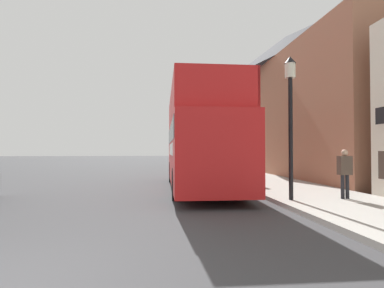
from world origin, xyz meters
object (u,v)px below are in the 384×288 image
at_px(pedestrian_third, 345,169).
at_px(lamp_post_nearest, 290,100).
at_px(tour_bus, 199,146).
at_px(lamp_post_third, 204,131).
at_px(lamp_post_second, 227,118).
at_px(parked_car_ahead_of_bus, 194,166).

xyz_separation_m(pedestrian_third, lamp_post_nearest, (-1.77, 0.01, 2.14)).
bearing_deg(tour_bus, pedestrian_third, -44.21).
height_order(pedestrian_third, lamp_post_third, lamp_post_third).
relative_size(pedestrian_third, lamp_post_second, 0.31).
distance_m(lamp_post_second, lamp_post_third, 8.24).
bearing_deg(pedestrian_third, lamp_post_nearest, 179.57).
bearing_deg(lamp_post_third, lamp_post_second, -89.71).
relative_size(lamp_post_second, lamp_post_third, 1.08).
bearing_deg(lamp_post_second, tour_bus, -118.39).
relative_size(lamp_post_nearest, lamp_post_third, 0.96).
xyz_separation_m(parked_car_ahead_of_bus, lamp_post_second, (1.63, -2.66, 2.91)).
bearing_deg(parked_car_ahead_of_bus, lamp_post_third, 76.12).
xyz_separation_m(tour_bus, lamp_post_third, (2.19, 12.37, 1.49)).
bearing_deg(parked_car_ahead_of_bus, lamp_post_nearest, -79.49).
distance_m(parked_car_ahead_of_bus, lamp_post_nearest, 11.31).
relative_size(tour_bus, lamp_post_second, 1.91).
bearing_deg(lamp_post_nearest, parked_car_ahead_of_bus, 98.53).
height_order(lamp_post_second, lamp_post_third, lamp_post_second).
height_order(parked_car_ahead_of_bus, lamp_post_nearest, lamp_post_nearest).
height_order(lamp_post_nearest, lamp_post_second, lamp_post_second).
bearing_deg(lamp_post_second, lamp_post_third, 90.29).
bearing_deg(lamp_post_nearest, lamp_post_second, 90.06).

